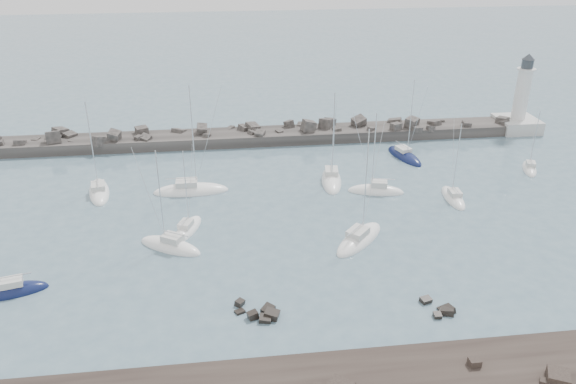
# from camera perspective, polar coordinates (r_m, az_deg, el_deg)

# --- Properties ---
(ground) EXTENTS (400.00, 400.00, 0.00)m
(ground) POSITION_cam_1_polar(r_m,az_deg,el_deg) (63.71, -0.32, -6.74)
(ground) COLOR #4A6674
(ground) RESTS_ON ground
(rock_cluster_near) EXTENTS (4.51, 3.97, 1.22)m
(rock_cluster_near) POSITION_cam_1_polar(r_m,az_deg,el_deg) (55.30, -2.70, -12.23)
(rock_cluster_near) COLOR black
(rock_cluster_near) RESTS_ON ground
(rock_cluster_far) EXTENTS (3.03, 3.48, 1.44)m
(rock_cluster_far) POSITION_cam_1_polar(r_m,az_deg,el_deg) (57.86, 15.50, -11.60)
(rock_cluster_far) COLOR black
(rock_cluster_far) RESTS_ON ground
(breakwater) EXTENTS (115.00, 7.87, 5.29)m
(breakwater) POSITION_cam_1_polar(r_m,az_deg,el_deg) (97.49, -7.40, 5.13)
(breakwater) COLOR #312D2B
(breakwater) RESTS_ON ground
(lighthouse) EXTENTS (7.00, 7.00, 14.60)m
(lighthouse) POSITION_cam_1_polar(r_m,az_deg,el_deg) (110.29, 22.35, 7.34)
(lighthouse) COLOR #B0B0AB
(lighthouse) RESTS_ON ground
(sailboat_1) EXTENTS (4.47, 9.23, 13.98)m
(sailboat_1) POSITION_cam_1_polar(r_m,az_deg,el_deg) (82.84, -18.63, -0.02)
(sailboat_1) COLOR white
(sailboat_1) RESTS_ON ground
(sailboat_2) EXTENTS (7.82, 4.03, 12.03)m
(sailboat_2) POSITION_cam_1_polar(r_m,az_deg,el_deg) (64.66, -26.40, -9.10)
(sailboat_2) COLOR #0F1740
(sailboat_2) RESTS_ON ground
(sailboat_3) EXTENTS (4.56, 7.32, 11.16)m
(sailboat_3) POSITION_cam_1_polar(r_m,az_deg,el_deg) (70.15, -10.18, -3.79)
(sailboat_3) COLOR white
(sailboat_3) RESTS_ON ground
(sailboat_4) EXTENTS (10.50, 3.27, 16.47)m
(sailboat_4) POSITION_cam_1_polar(r_m,az_deg,el_deg) (80.01, -9.84, 0.10)
(sailboat_4) COLOR white
(sailboat_4) RESTS_ON ground
(sailboat_5) EXTENTS (8.27, 6.43, 13.11)m
(sailboat_5) POSITION_cam_1_polar(r_m,az_deg,el_deg) (66.95, -11.85, -5.46)
(sailboat_5) COLOR white
(sailboat_5) RESTS_ON ground
(sailboat_6) EXTENTS (4.15, 9.54, 14.67)m
(sailboat_6) POSITION_cam_1_polar(r_m,az_deg,el_deg) (82.32, 4.43, 1.18)
(sailboat_6) COLOR white
(sailboat_6) RESTS_ON ground
(sailboat_7) EXTENTS (8.51, 8.95, 14.88)m
(sailboat_7) POSITION_cam_1_polar(r_m,az_deg,el_deg) (67.48, 7.24, -4.82)
(sailboat_7) COLOR white
(sailboat_7) RESTS_ON ground
(sailboat_8) EXTENTS (4.94, 9.24, 13.88)m
(sailboat_8) POSITION_cam_1_polar(r_m,az_deg,el_deg) (92.71, 11.74, 3.56)
(sailboat_8) COLOR #0F1740
(sailboat_8) RESTS_ON ground
(sailboat_9) EXTENTS (8.18, 4.24, 12.61)m
(sailboat_9) POSITION_cam_1_polar(r_m,az_deg,el_deg) (79.71, 8.93, 0.07)
(sailboat_9) COLOR white
(sailboat_9) RESTS_ON ground
(sailboat_10) EXTENTS (2.62, 7.37, 11.55)m
(sailboat_10) POSITION_cam_1_polar(r_m,az_deg,el_deg) (80.11, 16.43, -0.60)
(sailboat_10) COLOR white
(sailboat_10) RESTS_ON ground
(sailboat_12) EXTENTS (4.08, 6.54, 10.11)m
(sailboat_12) POSITION_cam_1_polar(r_m,az_deg,el_deg) (93.68, 23.32, 2.17)
(sailboat_12) COLOR white
(sailboat_12) RESTS_ON ground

